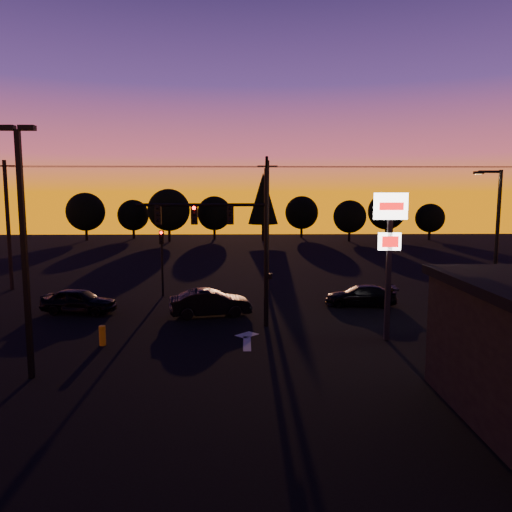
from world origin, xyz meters
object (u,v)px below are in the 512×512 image
at_px(parking_lot_light, 23,236).
at_px(streetlight, 495,237).
at_px(car_right, 361,295).
at_px(suv_parked, 509,367).
at_px(bollard, 102,336).
at_px(car_mid, 210,303).
at_px(pylon_sign, 390,235).
at_px(traffic_signal_mast, 235,230).
at_px(secondary_signal, 162,253).
at_px(car_left, 79,301).

bearing_deg(parking_lot_light, streetlight, 21.65).
xyz_separation_m(streetlight, car_right, (-6.49, 3.01, -3.80)).
bearing_deg(suv_parked, streetlight, 45.14).
xyz_separation_m(bollard, car_mid, (4.47, 5.27, 0.29)).
distance_m(streetlight, bollard, 20.80).
xyz_separation_m(parking_lot_light, pylon_sign, (14.50, 4.50, -0.36)).
bearing_deg(suv_parked, bollard, 141.17).
distance_m(streetlight, car_right, 8.10).
bearing_deg(pylon_sign, streetlight, 30.08).
relative_size(traffic_signal_mast, pylon_sign, 1.26).
height_order(bollard, car_right, car_right).
xyz_separation_m(pylon_sign, bollard, (-12.99, -0.58, -4.47)).
height_order(car_mid, suv_parked, car_mid).
height_order(pylon_sign, streetlight, streetlight).
distance_m(parking_lot_light, car_right, 19.41).
relative_size(secondary_signal, bollard, 4.87).
bearing_deg(car_left, pylon_sign, -99.57).
relative_size(traffic_signal_mast, suv_parked, 1.94).
bearing_deg(traffic_signal_mast, parking_lot_light, -136.63).
bearing_deg(streetlight, bollard, -167.04).
height_order(traffic_signal_mast, car_mid, traffic_signal_mast).
distance_m(secondary_signal, streetlight, 19.89).
distance_m(secondary_signal, car_left, 6.40).
height_order(bollard, car_left, car_left).
height_order(streetlight, car_mid, streetlight).
relative_size(parking_lot_light, streetlight, 1.14).
distance_m(pylon_sign, bollard, 13.74).
relative_size(car_right, suv_parked, 0.96).
distance_m(parking_lot_light, streetlight, 23.05).
bearing_deg(parking_lot_light, bollard, 68.88).
height_order(parking_lot_light, bollard, parking_lot_light).
bearing_deg(traffic_signal_mast, car_mid, 122.79).
relative_size(secondary_signal, parking_lot_light, 0.48).
distance_m(traffic_signal_mast, parking_lot_light, 10.19).
height_order(car_mid, car_right, car_mid).
distance_m(traffic_signal_mast, secondary_signal, 9.19).
bearing_deg(streetlight, parking_lot_light, -158.35).
height_order(parking_lot_light, car_right, parking_lot_light).
height_order(secondary_signal, car_left, secondary_signal).
xyz_separation_m(pylon_sign, streetlight, (6.91, 4.00, -0.49)).
bearing_deg(streetlight, car_mid, 177.44).
distance_m(parking_lot_light, bollard, 6.40).
distance_m(traffic_signal_mast, car_mid, 4.95).
bearing_deg(secondary_signal, car_mid, -56.64).
xyz_separation_m(parking_lot_light, streetlight, (21.41, 8.50, -0.85)).
xyz_separation_m(traffic_signal_mast, car_left, (-8.90, 2.99, -4.23)).
xyz_separation_m(bollard, car_right, (13.41, 7.59, 0.17)).
bearing_deg(bollard, car_left, 116.45).
height_order(bollard, suv_parked, suv_parked).
xyz_separation_m(parking_lot_light, car_right, (14.92, 11.51, -4.65)).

